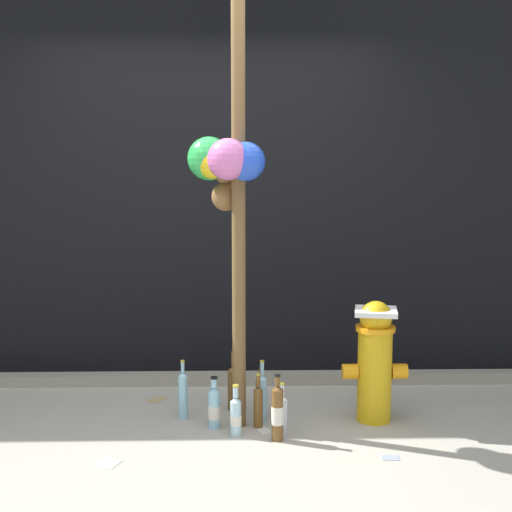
{
  "coord_description": "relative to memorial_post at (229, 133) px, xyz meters",
  "views": [
    {
      "loc": [
        0.22,
        -3.71,
        1.58
      ],
      "look_at": [
        0.32,
        0.38,
        1.04
      ],
      "focal_mm": 49.35,
      "sensor_mm": 36.0,
      "label": 1
    }
  ],
  "objects": [
    {
      "name": "bottle_5",
      "position": [
        0.31,
        -0.13,
        -1.62
      ],
      "size": [
        0.06,
        0.06,
        0.31
      ],
      "color": "silver",
      "rests_on": "ground_plane"
    },
    {
      "name": "litter_2",
      "position": [
        -0.64,
        -0.51,
        -1.74
      ],
      "size": [
        0.16,
        0.16,
        0.01
      ],
      "primitive_type": "cube",
      "rotation": [
        0.0,
        0.0,
        1.21
      ],
      "color": "silver",
      "rests_on": "ground_plane"
    },
    {
      "name": "bottle_7",
      "position": [
        -0.3,
        0.14,
        -1.59
      ],
      "size": [
        0.06,
        0.06,
        0.37
      ],
      "color": "#93CCE0",
      "rests_on": "ground_plane"
    },
    {
      "name": "litter_1",
      "position": [
        0.87,
        -0.48,
        -1.74
      ],
      "size": [
        0.1,
        0.07,
        0.01
      ],
      "primitive_type": "cube",
      "rotation": [
        0.0,
        0.0,
        1.51
      ],
      "color": "#8C99B2",
      "rests_on": "ground_plane"
    },
    {
      "name": "bottle_1",
      "position": [
        0.17,
        -0.02,
        -1.61
      ],
      "size": [
        0.06,
        0.06,
        0.33
      ],
      "color": "brown",
      "rests_on": "ground_plane"
    },
    {
      "name": "bottle_3",
      "position": [
        0.19,
        0.19,
        -1.61
      ],
      "size": [
        0.07,
        0.07,
        0.33
      ],
      "color": "brown",
      "rests_on": "ground_plane"
    },
    {
      "name": "bottle_2",
      "position": [
        0.19,
        0.08,
        -1.59
      ],
      "size": [
        0.06,
        0.06,
        0.39
      ],
      "color": "#93CCE0",
      "rests_on": "ground_plane"
    },
    {
      "name": "curb_strip",
      "position": [
        -0.16,
        0.82,
        -1.71
      ],
      "size": [
        8.0,
        0.12,
        0.08
      ],
      "primitive_type": "cube",
      "color": "gray",
      "rests_on": "ground_plane"
    },
    {
      "name": "litter_0",
      "position": [
        -0.5,
        0.49,
        -1.74
      ],
      "size": [
        0.15,
        0.15,
        0.01
      ],
      "primitive_type": "cube",
      "rotation": [
        0.0,
        0.0,
        0.84
      ],
      "color": "tan",
      "rests_on": "ground_plane"
    },
    {
      "name": "bottle_8",
      "position": [
        0.27,
        -0.22,
        -1.58
      ],
      "size": [
        0.07,
        0.07,
        0.39
      ],
      "color": "brown",
      "rests_on": "ground_plane"
    },
    {
      "name": "memorial_post",
      "position": [
        0.0,
        0.0,
        0.0
      ],
      "size": [
        0.59,
        0.45,
        3.04
      ],
      "color": "brown",
      "rests_on": "ground_plane"
    },
    {
      "name": "bottle_6",
      "position": [
        -0.1,
        -0.02,
        -1.62
      ],
      "size": [
        0.07,
        0.07,
        0.32
      ],
      "color": "#93CCE0",
      "rests_on": "ground_plane"
    },
    {
      "name": "ground_plane",
      "position": [
        -0.16,
        -0.37,
        -1.75
      ],
      "size": [
        14.0,
        14.0,
        0.0
      ],
      "primitive_type": "plane",
      "color": "#ADA899"
    },
    {
      "name": "building_wall",
      "position": [
        -0.16,
        1.19,
        -0.14
      ],
      "size": [
        10.0,
        0.2,
        3.22
      ],
      "color": "black",
      "rests_on": "ground_plane"
    },
    {
      "name": "fire_hydrant",
      "position": [
        0.88,
        0.08,
        -1.35
      ],
      "size": [
        0.4,
        0.29,
        0.75
      ],
      "color": "gold",
      "rests_on": "ground_plane"
    },
    {
      "name": "bottle_0",
      "position": [
        0.03,
        -0.14,
        -1.63
      ],
      "size": [
        0.07,
        0.07,
        0.3
      ],
      "color": "#B2DBEA",
      "rests_on": "ground_plane"
    },
    {
      "name": "bottle_4",
      "position": [
        0.02,
        0.29,
        -1.59
      ],
      "size": [
        0.08,
        0.08,
        0.4
      ],
      "color": "brown",
      "rests_on": "ground_plane"
    },
    {
      "name": "litter_3",
      "position": [
        0.19,
        -0.05,
        -1.74
      ],
      "size": [
        0.12,
        0.16,
        0.01
      ],
      "primitive_type": "cube",
      "rotation": [
        0.0,
        0.0,
        2.0
      ],
      "color": "silver",
      "rests_on": "ground_plane"
    }
  ]
}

